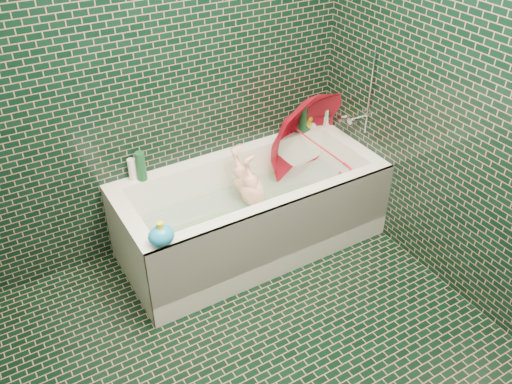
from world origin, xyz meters
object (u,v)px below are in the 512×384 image
child (256,200)px  rubber_duck (307,124)px  umbrella (320,146)px  bathtub (253,220)px  bath_toy (161,235)px

child → rubber_duck: size_ratio=7.33×
child → umbrella: size_ratio=1.17×
bathtub → rubber_duck: size_ratio=15.43×
umbrella → bath_toy: umbrella is taller
bathtub → bath_toy: 0.89m
umbrella → rubber_duck: 0.28m
rubber_duck → bathtub: bearing=-163.1°
child → umbrella: umbrella is taller
umbrella → bath_toy: size_ratio=4.45×
child → bath_toy: bearing=-62.1°
bathtub → umbrella: 0.68m
umbrella → bathtub: bearing=179.5°
child → bath_toy: (-0.79, -0.37, 0.30)m
rubber_duck → bath_toy: 1.54m
bathtub → rubber_duck: (0.65, 0.34, 0.38)m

